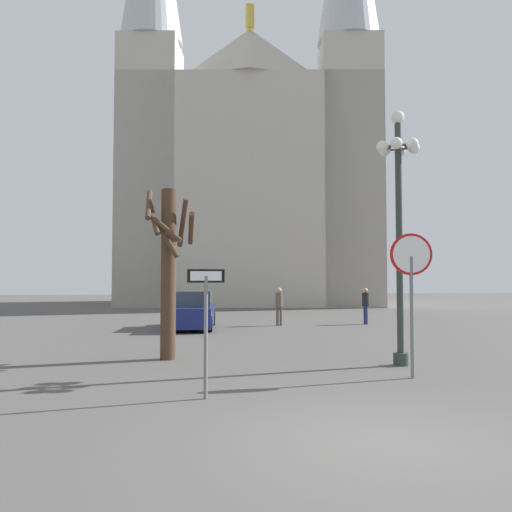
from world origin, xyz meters
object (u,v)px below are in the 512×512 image
object	(u,v)px
cathedral	(250,161)
stop_sign	(411,274)
one_way_arrow_sign	(206,316)
pedestrian_standing	(366,302)
pedestrian_walking	(279,303)
bare_tree	(168,265)
street_lamp	(399,205)
parked_car_near_navy	(193,311)

from	to	relation	value
cathedral	stop_sign	world-z (taller)	cathedral
one_way_arrow_sign	pedestrian_standing	distance (m)	15.37
stop_sign	pedestrian_walking	distance (m)	12.01
bare_tree	pedestrian_standing	xyz separation A→B (m)	(8.66, 8.81, -1.47)
street_lamp	pedestrian_standing	size ratio (longest dim) A/B	3.77
bare_tree	pedestrian_standing	bearing A→B (deg)	45.51
cathedral	parked_car_near_navy	xyz separation A→B (m)	(-4.83, -18.70, -10.99)
pedestrian_walking	pedestrian_standing	xyz separation A→B (m)	(4.07, 0.07, -0.02)
street_lamp	pedestrian_standing	world-z (taller)	street_lamp
pedestrian_walking	pedestrian_standing	distance (m)	4.07
cathedral	street_lamp	xyz separation A→B (m)	(0.09, -28.41, -7.78)
stop_sign	parked_car_near_navy	xyz separation A→B (m)	(-4.51, 11.22, -1.47)
street_lamp	pedestrian_standing	xyz separation A→B (m)	(2.99, 10.49, -2.93)
stop_sign	street_lamp	distance (m)	2.33
one_way_arrow_sign	street_lamp	xyz separation A→B (m)	(4.84, 2.72, 2.49)
cathedral	parked_car_near_navy	distance (m)	22.22
street_lamp	bare_tree	xyz separation A→B (m)	(-5.66, 1.68, -1.46)
bare_tree	parked_car_near_navy	size ratio (longest dim) A/B	1.04
cathedral	bare_tree	bearing A→B (deg)	-101.78
one_way_arrow_sign	bare_tree	distance (m)	4.59
one_way_arrow_sign	parked_car_near_navy	bearing A→B (deg)	90.37
stop_sign	pedestrian_walking	bearing A→B (deg)	93.17
bare_tree	stop_sign	bearing A→B (deg)	-31.27
stop_sign	bare_tree	bearing A→B (deg)	148.73
cathedral	street_lamp	size ratio (longest dim) A/B	6.04
cathedral	stop_sign	bearing A→B (deg)	-90.61
cathedral	pedestrian_walking	bearing A→B (deg)	-93.12
one_way_arrow_sign	pedestrian_standing	size ratio (longest dim) A/B	1.37
stop_sign	pedestrian_walking	world-z (taller)	stop_sign
cathedral	street_lamp	distance (m)	29.45
bare_tree	parked_car_near_navy	distance (m)	8.25
street_lamp	parked_car_near_navy	world-z (taller)	street_lamp
stop_sign	bare_tree	xyz separation A→B (m)	(-5.25, 3.19, 0.27)
stop_sign	one_way_arrow_sign	world-z (taller)	stop_sign
bare_tree	parked_car_near_navy	xyz separation A→B (m)	(0.74, 8.03, -1.74)
parked_car_near_navy	pedestrian_walking	world-z (taller)	pedestrian_walking
one_way_arrow_sign	parked_car_near_navy	size ratio (longest dim) A/B	0.52
cathedral	parked_car_near_navy	world-z (taller)	cathedral
bare_tree	parked_car_near_navy	world-z (taller)	bare_tree
stop_sign	street_lamp	size ratio (longest dim) A/B	0.49
one_way_arrow_sign	pedestrian_walking	world-z (taller)	one_way_arrow_sign
one_way_arrow_sign	pedestrian_standing	xyz separation A→B (m)	(7.83, 13.21, -0.44)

